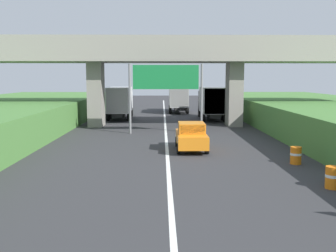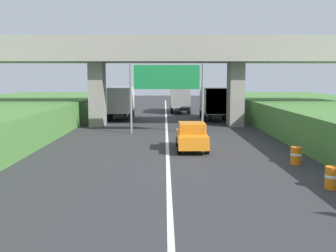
# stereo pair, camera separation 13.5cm
# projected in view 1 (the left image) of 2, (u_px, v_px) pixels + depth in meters

# --- Properties ---
(lane_centre_stripe) EXTENTS (0.20, 98.23, 0.01)m
(lane_centre_stripe) POSITION_uv_depth(u_px,v_px,m) (166.00, 138.00, 29.24)
(lane_centre_stripe) COLOR white
(lane_centre_stripe) RESTS_ON ground
(overpass_bridge) EXTENTS (40.00, 4.80, 8.04)m
(overpass_bridge) POSITION_uv_depth(u_px,v_px,m) (165.00, 59.00, 35.72)
(overpass_bridge) COLOR gray
(overpass_bridge) RESTS_ON ground
(overhead_highway_sign) EXTENTS (5.88, 0.18, 5.54)m
(overhead_highway_sign) POSITION_uv_depth(u_px,v_px,m) (166.00, 82.00, 31.10)
(overhead_highway_sign) COLOR slate
(overhead_highway_sign) RESTS_ON ground
(truck_white) EXTENTS (2.44, 7.30, 3.44)m
(truck_white) POSITION_uv_depth(u_px,v_px,m) (120.00, 101.00, 42.72)
(truck_white) COLOR black
(truck_white) RESTS_ON ground
(truck_blue) EXTENTS (2.44, 7.30, 3.44)m
(truck_blue) POSITION_uv_depth(u_px,v_px,m) (178.00, 97.00, 50.64)
(truck_blue) COLOR black
(truck_blue) RESTS_ON ground
(truck_black) EXTENTS (2.44, 7.30, 3.44)m
(truck_black) POSITION_uv_depth(u_px,v_px,m) (211.00, 101.00, 41.89)
(truck_black) COLOR black
(truck_black) RESTS_ON ground
(car_orange) EXTENTS (1.86, 4.10, 1.72)m
(car_orange) POSITION_uv_depth(u_px,v_px,m) (191.00, 136.00, 24.13)
(car_orange) COLOR orange
(car_orange) RESTS_ON ground
(construction_barrel_2) EXTENTS (0.57, 0.57, 0.90)m
(construction_barrel_2) POSITION_uv_depth(u_px,v_px,m) (332.00, 177.00, 15.80)
(construction_barrel_2) COLOR orange
(construction_barrel_2) RESTS_ON ground
(construction_barrel_3) EXTENTS (0.57, 0.57, 0.90)m
(construction_barrel_3) POSITION_uv_depth(u_px,v_px,m) (296.00, 155.00, 20.31)
(construction_barrel_3) COLOR orange
(construction_barrel_3) RESTS_ON ground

